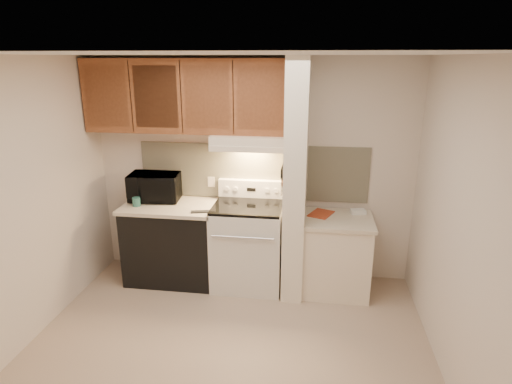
# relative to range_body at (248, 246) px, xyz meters

# --- Properties ---
(floor) EXTENTS (3.60, 3.60, 0.00)m
(floor) POSITION_rel_range_body_xyz_m (0.00, -1.16, -0.46)
(floor) COLOR tan
(floor) RESTS_ON ground
(ceiling) EXTENTS (3.60, 3.60, 0.00)m
(ceiling) POSITION_rel_range_body_xyz_m (0.00, -1.16, 2.04)
(ceiling) COLOR white
(ceiling) RESTS_ON wall_back
(wall_back) EXTENTS (3.60, 2.50, 0.02)m
(wall_back) POSITION_rel_range_body_xyz_m (0.00, 0.34, 0.79)
(wall_back) COLOR beige
(wall_back) RESTS_ON floor
(wall_left) EXTENTS (0.02, 3.00, 2.50)m
(wall_left) POSITION_rel_range_body_xyz_m (-1.80, -1.16, 0.79)
(wall_left) COLOR beige
(wall_left) RESTS_ON floor
(wall_right) EXTENTS (0.02, 3.00, 2.50)m
(wall_right) POSITION_rel_range_body_xyz_m (1.80, -1.16, 0.79)
(wall_right) COLOR beige
(wall_right) RESTS_ON floor
(backsplash) EXTENTS (2.60, 0.02, 0.63)m
(backsplash) POSITION_rel_range_body_xyz_m (0.00, 0.33, 0.78)
(backsplash) COLOR beige
(backsplash) RESTS_ON wall_back
(range_body) EXTENTS (0.76, 0.65, 0.92)m
(range_body) POSITION_rel_range_body_xyz_m (0.00, 0.00, 0.00)
(range_body) COLOR silver
(range_body) RESTS_ON floor
(oven_window) EXTENTS (0.50, 0.01, 0.30)m
(oven_window) POSITION_rel_range_body_xyz_m (0.00, -0.32, 0.04)
(oven_window) COLOR black
(oven_window) RESTS_ON range_body
(oven_handle) EXTENTS (0.65, 0.02, 0.02)m
(oven_handle) POSITION_rel_range_body_xyz_m (0.00, -0.35, 0.26)
(oven_handle) COLOR silver
(oven_handle) RESTS_ON range_body
(cooktop) EXTENTS (0.74, 0.64, 0.03)m
(cooktop) POSITION_rel_range_body_xyz_m (0.00, 0.00, 0.48)
(cooktop) COLOR black
(cooktop) RESTS_ON range_body
(range_backguard) EXTENTS (0.76, 0.08, 0.20)m
(range_backguard) POSITION_rel_range_body_xyz_m (0.00, 0.28, 0.59)
(range_backguard) COLOR silver
(range_backguard) RESTS_ON range_body
(range_display) EXTENTS (0.10, 0.01, 0.04)m
(range_display) POSITION_rel_range_body_xyz_m (0.00, 0.24, 0.59)
(range_display) COLOR black
(range_display) RESTS_ON range_backguard
(range_knob_left_outer) EXTENTS (0.05, 0.02, 0.05)m
(range_knob_left_outer) POSITION_rel_range_body_xyz_m (-0.28, 0.24, 0.59)
(range_knob_left_outer) COLOR silver
(range_knob_left_outer) RESTS_ON range_backguard
(range_knob_left_inner) EXTENTS (0.05, 0.02, 0.05)m
(range_knob_left_inner) POSITION_rel_range_body_xyz_m (-0.18, 0.24, 0.59)
(range_knob_left_inner) COLOR silver
(range_knob_left_inner) RESTS_ON range_backguard
(range_knob_right_inner) EXTENTS (0.05, 0.02, 0.05)m
(range_knob_right_inner) POSITION_rel_range_body_xyz_m (0.18, 0.24, 0.59)
(range_knob_right_inner) COLOR silver
(range_knob_right_inner) RESTS_ON range_backguard
(range_knob_right_outer) EXTENTS (0.05, 0.02, 0.05)m
(range_knob_right_outer) POSITION_rel_range_body_xyz_m (0.28, 0.24, 0.59)
(range_knob_right_outer) COLOR silver
(range_knob_right_outer) RESTS_ON range_backguard
(dishwasher_front) EXTENTS (1.00, 0.63, 0.87)m
(dishwasher_front) POSITION_rel_range_body_xyz_m (-0.88, 0.01, -0.03)
(dishwasher_front) COLOR black
(dishwasher_front) RESTS_ON floor
(left_countertop) EXTENTS (1.04, 0.67, 0.04)m
(left_countertop) POSITION_rel_range_body_xyz_m (-0.88, 0.01, 0.43)
(left_countertop) COLOR beige
(left_countertop) RESTS_ON dishwasher_front
(spoon_rest) EXTENTS (0.21, 0.11, 0.01)m
(spoon_rest) POSITION_rel_range_body_xyz_m (-0.48, -0.19, 0.46)
(spoon_rest) COLOR black
(spoon_rest) RESTS_ON left_countertop
(teal_jar) EXTENTS (0.11, 0.11, 0.10)m
(teal_jar) POSITION_rel_range_body_xyz_m (-1.23, -0.09, 0.50)
(teal_jar) COLOR #2B635A
(teal_jar) RESTS_ON left_countertop
(outlet) EXTENTS (0.08, 0.01, 0.12)m
(outlet) POSITION_rel_range_body_xyz_m (-0.48, 0.32, 0.64)
(outlet) COLOR #F2E2C8
(outlet) RESTS_ON backsplash
(microwave) EXTENTS (0.60, 0.43, 0.31)m
(microwave) POSITION_rel_range_body_xyz_m (-1.10, 0.15, 0.61)
(microwave) COLOR black
(microwave) RESTS_ON left_countertop
(partition_pillar) EXTENTS (0.22, 0.70, 2.50)m
(partition_pillar) POSITION_rel_range_body_xyz_m (0.51, -0.01, 0.79)
(partition_pillar) COLOR white
(partition_pillar) RESTS_ON floor
(pillar_trim) EXTENTS (0.01, 0.70, 0.04)m
(pillar_trim) POSITION_rel_range_body_xyz_m (0.39, -0.01, 0.84)
(pillar_trim) COLOR brown
(pillar_trim) RESTS_ON partition_pillar
(knife_strip) EXTENTS (0.02, 0.42, 0.04)m
(knife_strip) POSITION_rel_range_body_xyz_m (0.39, -0.06, 0.86)
(knife_strip) COLOR black
(knife_strip) RESTS_ON partition_pillar
(knife_blade_a) EXTENTS (0.01, 0.03, 0.16)m
(knife_blade_a) POSITION_rel_range_body_xyz_m (0.38, -0.21, 0.76)
(knife_blade_a) COLOR silver
(knife_blade_a) RESTS_ON knife_strip
(knife_handle_a) EXTENTS (0.02, 0.02, 0.10)m
(knife_handle_a) POSITION_rel_range_body_xyz_m (0.38, -0.22, 0.91)
(knife_handle_a) COLOR black
(knife_handle_a) RESTS_ON knife_strip
(knife_blade_b) EXTENTS (0.01, 0.04, 0.18)m
(knife_blade_b) POSITION_rel_range_body_xyz_m (0.38, -0.13, 0.75)
(knife_blade_b) COLOR silver
(knife_blade_b) RESTS_ON knife_strip
(knife_handle_b) EXTENTS (0.02, 0.02, 0.10)m
(knife_handle_b) POSITION_rel_range_body_xyz_m (0.38, -0.12, 0.91)
(knife_handle_b) COLOR black
(knife_handle_b) RESTS_ON knife_strip
(knife_blade_c) EXTENTS (0.01, 0.04, 0.20)m
(knife_blade_c) POSITION_rel_range_body_xyz_m (0.38, -0.06, 0.74)
(knife_blade_c) COLOR silver
(knife_blade_c) RESTS_ON knife_strip
(knife_handle_c) EXTENTS (0.02, 0.02, 0.10)m
(knife_handle_c) POSITION_rel_range_body_xyz_m (0.38, -0.05, 0.91)
(knife_handle_c) COLOR black
(knife_handle_c) RESTS_ON knife_strip
(knife_blade_d) EXTENTS (0.01, 0.04, 0.16)m
(knife_blade_d) POSITION_rel_range_body_xyz_m (0.38, 0.01, 0.76)
(knife_blade_d) COLOR silver
(knife_blade_d) RESTS_ON knife_strip
(knife_handle_d) EXTENTS (0.02, 0.02, 0.10)m
(knife_handle_d) POSITION_rel_range_body_xyz_m (0.38, 0.03, 0.91)
(knife_handle_d) COLOR black
(knife_handle_d) RESTS_ON knife_strip
(knife_blade_e) EXTENTS (0.01, 0.04, 0.18)m
(knife_blade_e) POSITION_rel_range_body_xyz_m (0.38, 0.09, 0.75)
(knife_blade_e) COLOR silver
(knife_blade_e) RESTS_ON knife_strip
(knife_handle_e) EXTENTS (0.02, 0.02, 0.10)m
(knife_handle_e) POSITION_rel_range_body_xyz_m (0.38, 0.12, 0.91)
(knife_handle_e) COLOR black
(knife_handle_e) RESTS_ON knife_strip
(oven_mitt) EXTENTS (0.03, 0.10, 0.24)m
(oven_mitt) POSITION_rel_range_body_xyz_m (0.38, 0.17, 0.74)
(oven_mitt) COLOR gray
(oven_mitt) RESTS_ON partition_pillar
(right_cab_base) EXTENTS (0.70, 0.60, 0.81)m
(right_cab_base) POSITION_rel_range_body_xyz_m (0.97, -0.01, -0.06)
(right_cab_base) COLOR #F2E2C8
(right_cab_base) RESTS_ON floor
(right_countertop) EXTENTS (0.74, 0.64, 0.04)m
(right_countertop) POSITION_rel_range_body_xyz_m (0.97, -0.01, 0.37)
(right_countertop) COLOR beige
(right_countertop) RESTS_ON right_cab_base
(red_folder) EXTENTS (0.31, 0.35, 0.01)m
(red_folder) POSITION_rel_range_body_xyz_m (0.79, 0.09, 0.39)
(red_folder) COLOR #AE3E20
(red_folder) RESTS_ON right_countertop
(white_box) EXTENTS (0.18, 0.14, 0.04)m
(white_box) POSITION_rel_range_body_xyz_m (1.19, 0.17, 0.41)
(white_box) COLOR white
(white_box) RESTS_ON right_countertop
(range_hood) EXTENTS (0.78, 0.44, 0.15)m
(range_hood) POSITION_rel_range_body_xyz_m (0.00, 0.12, 1.17)
(range_hood) COLOR #F2E2C8
(range_hood) RESTS_ON upper_cabinets
(hood_lip) EXTENTS (0.78, 0.04, 0.06)m
(hood_lip) POSITION_rel_range_body_xyz_m (0.00, -0.08, 1.12)
(hood_lip) COLOR #F2E2C8
(hood_lip) RESTS_ON range_hood
(upper_cabinets) EXTENTS (2.18, 0.33, 0.77)m
(upper_cabinets) POSITION_rel_range_body_xyz_m (-0.69, 0.17, 1.62)
(upper_cabinets) COLOR brown
(upper_cabinets) RESTS_ON wall_back
(cab_door_a) EXTENTS (0.46, 0.01, 0.63)m
(cab_door_a) POSITION_rel_range_body_xyz_m (-1.51, 0.01, 1.62)
(cab_door_a) COLOR brown
(cab_door_a) RESTS_ON upper_cabinets
(cab_gap_a) EXTENTS (0.01, 0.01, 0.73)m
(cab_gap_a) POSITION_rel_range_body_xyz_m (-1.23, 0.01, 1.62)
(cab_gap_a) COLOR black
(cab_gap_a) RESTS_ON upper_cabinets
(cab_door_b) EXTENTS (0.46, 0.01, 0.63)m
(cab_door_b) POSITION_rel_range_body_xyz_m (-0.96, 0.01, 1.62)
(cab_door_b) COLOR brown
(cab_door_b) RESTS_ON upper_cabinets
(cab_gap_b) EXTENTS (0.01, 0.01, 0.73)m
(cab_gap_b) POSITION_rel_range_body_xyz_m (-0.69, 0.01, 1.62)
(cab_gap_b) COLOR black
(cab_gap_b) RESTS_ON upper_cabinets
(cab_door_c) EXTENTS (0.46, 0.01, 0.63)m
(cab_door_c) POSITION_rel_range_body_xyz_m (-0.42, 0.01, 1.62)
(cab_door_c) COLOR brown
(cab_door_c) RESTS_ON upper_cabinets
(cab_gap_c) EXTENTS (0.01, 0.01, 0.73)m
(cab_gap_c) POSITION_rel_range_body_xyz_m (-0.14, 0.01, 1.62)
(cab_gap_c) COLOR black
(cab_gap_c) RESTS_ON upper_cabinets
(cab_door_d) EXTENTS (0.46, 0.01, 0.63)m
(cab_door_d) POSITION_rel_range_body_xyz_m (0.13, 0.01, 1.62)
(cab_door_d) COLOR brown
(cab_door_d) RESTS_ON upper_cabinets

